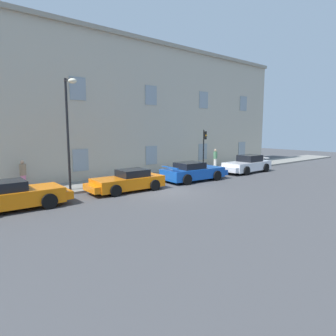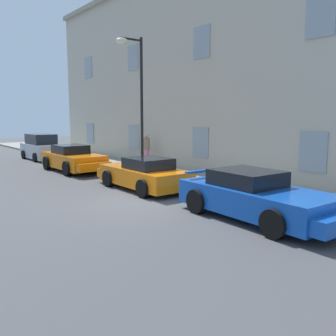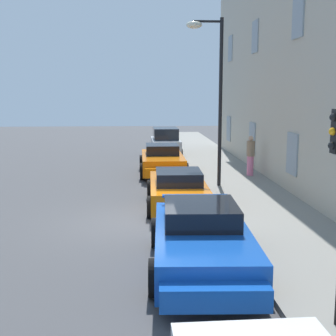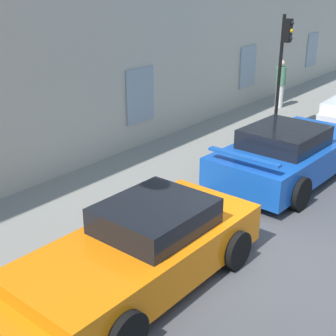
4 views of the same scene
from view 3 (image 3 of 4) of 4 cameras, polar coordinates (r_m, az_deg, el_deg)
The scene contains 8 objects.
ground_plane at distance 13.80m, azimuth -4.12°, elevation -6.67°, with size 80.00×80.00×0.00m, color #444447.
sidewalk at distance 14.34m, azimuth 12.65°, elevation -5.97°, with size 60.00×3.16×0.14m, color gray.
sportscar_red_lead at distance 21.47m, azimuth -0.67°, elevation 0.80°, with size 4.73×2.13×1.37m.
sportscar_yellow_flank at distance 15.60m, azimuth 1.19°, elevation -2.59°, with size 4.68×2.13×1.29m.
sportscar_white_middle at distance 10.00m, azimuth 4.25°, elevation -9.17°, with size 5.08×2.40×1.36m.
hatchback_parked at distance 27.84m, azimuth -0.32°, elevation 3.05°, with size 3.79×1.85×1.71m.
street_lamp at distance 18.15m, azimuth 5.28°, elevation 11.52°, with size 0.44×1.42×6.43m.
pedestrian_strolling at distance 20.83m, azimuth 10.11°, elevation 1.56°, with size 0.38×0.38×1.77m.
Camera 3 is at (13.27, 0.16, 3.78)m, focal length 49.56 mm.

